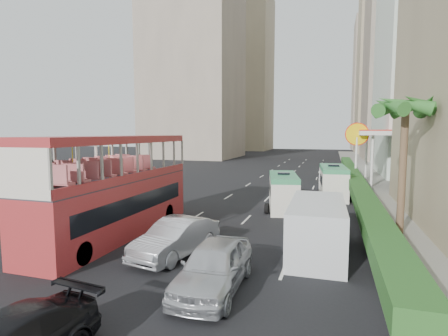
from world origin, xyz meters
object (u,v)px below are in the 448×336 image
at_px(car_silver_lane_a, 176,255).
at_px(panel_van_near, 317,227).
at_px(double_decker_bus, 116,186).
at_px(minibus_near, 283,192).
at_px(panel_van_far, 329,179).
at_px(palm_tree, 403,170).
at_px(car_silver_lane_b, 214,289).
at_px(van_asset, 286,196).
at_px(shell_station, 391,158).
at_px(minibus_far, 333,182).

relative_size(car_silver_lane_a, panel_van_near, 0.83).
relative_size(double_decker_bus, minibus_near, 2.05).
xyz_separation_m(car_silver_lane_a, panel_van_far, (6.04, 20.85, 0.92)).
bearing_deg(panel_van_near, palm_tree, 42.72).
height_order(double_decker_bus, car_silver_lane_a, double_decker_bus).
xyz_separation_m(car_silver_lane_b, palm_tree, (7.00, 8.48, 3.38)).
bearing_deg(car_silver_lane_b, palm_tree, 49.30).
distance_m(van_asset, panel_van_far, 6.53).
distance_m(double_decker_bus, minibus_near, 11.47).
relative_size(double_decker_bus, van_asset, 2.38).
height_order(car_silver_lane_b, minibus_near, minibus_near).
bearing_deg(minibus_near, shell_station, 47.70).
relative_size(minibus_far, palm_tree, 0.89).
xyz_separation_m(minibus_far, shell_station, (5.44, 8.66, 1.49)).
relative_size(panel_van_far, palm_tree, 0.72).
relative_size(minibus_near, panel_van_far, 1.17).
relative_size(car_silver_lane_a, panel_van_far, 1.02).
bearing_deg(panel_van_far, double_decker_bus, -119.77).
relative_size(panel_van_near, panel_van_far, 1.23).
bearing_deg(minibus_far, car_silver_lane_b, -105.82).
bearing_deg(car_silver_lane_b, double_decker_bus, 145.49).
bearing_deg(car_silver_lane_a, car_silver_lane_b, -33.92).
xyz_separation_m(double_decker_bus, car_silver_lane_b, (6.80, -4.48, -2.53)).
relative_size(panel_van_far, shell_station, 0.57).
bearing_deg(minibus_near, double_decker_bus, -140.66).
distance_m(car_silver_lane_a, panel_van_near, 6.20).
xyz_separation_m(car_silver_lane_b, van_asset, (0.08, 17.94, 0.00)).
height_order(car_silver_lane_a, palm_tree, palm_tree).
height_order(minibus_far, shell_station, shell_station).
xyz_separation_m(double_decker_bus, shell_station, (16.00, 23.00, 0.22)).
bearing_deg(palm_tree, car_silver_lane_b, -129.57).
distance_m(palm_tree, shell_station, 19.14).
xyz_separation_m(panel_van_near, panel_van_far, (0.33, 18.73, -0.21)).
relative_size(van_asset, panel_van_far, 1.00).
bearing_deg(car_silver_lane_b, panel_van_near, 55.58).
height_order(van_asset, panel_van_far, panel_van_far).
bearing_deg(palm_tree, minibus_near, 143.88).
bearing_deg(panel_van_near, van_asset, 101.79).
relative_size(panel_van_near, palm_tree, 0.88).
xyz_separation_m(double_decker_bus, van_asset, (6.87, 13.47, -2.53)).
bearing_deg(minibus_far, palm_tree, -77.10).
distance_m(double_decker_bus, panel_van_far, 21.63).
bearing_deg(minibus_far, double_decker_bus, -130.88).
bearing_deg(panel_van_far, palm_tree, -78.06).
bearing_deg(minibus_near, car_silver_lane_b, -103.00).
distance_m(car_silver_lane_b, minibus_far, 19.23).
relative_size(car_silver_lane_b, van_asset, 1.03).
xyz_separation_m(minibus_near, minibus_far, (3.27, 5.59, 0.07)).
distance_m(panel_van_far, shell_station, 7.26).
bearing_deg(shell_station, car_silver_lane_b, -108.52).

